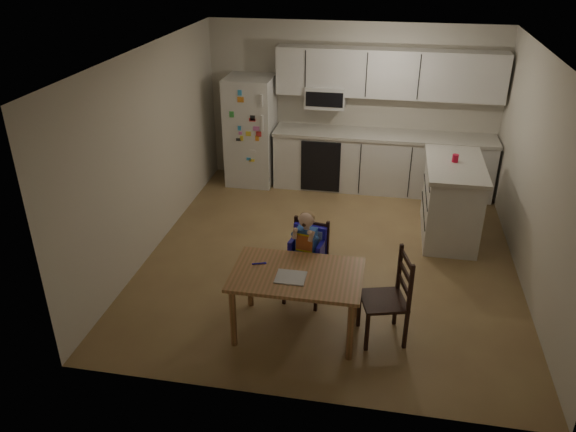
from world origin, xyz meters
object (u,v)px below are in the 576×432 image
(chair_side, at_px, (394,292))
(chair_booster, at_px, (307,246))
(kitchen_island, at_px, (451,199))
(red_cup, at_px, (455,158))
(dining_table, at_px, (297,281))
(refrigerator, at_px, (251,131))

(chair_side, bearing_deg, chair_booster, -135.66)
(kitchen_island, distance_m, chair_side, 2.43)
(kitchen_island, height_order, red_cup, red_cup)
(dining_table, bearing_deg, red_cup, 56.31)
(refrigerator, xyz_separation_m, chair_side, (2.32, -3.63, -0.31))
(dining_table, relative_size, chair_side, 1.35)
(kitchen_island, xyz_separation_m, chair_booster, (-1.64, -1.78, 0.13))
(red_cup, height_order, chair_side, red_cup)
(dining_table, distance_m, chair_side, 0.95)
(red_cup, relative_size, dining_table, 0.08)
(refrigerator, height_order, chair_side, refrigerator)
(chair_booster, bearing_deg, red_cup, 58.88)
(red_cup, bearing_deg, dining_table, -123.69)
(refrigerator, height_order, kitchen_island, refrigerator)
(refrigerator, distance_m, red_cup, 3.27)
(chair_booster, xyz_separation_m, chair_side, (0.93, -0.54, -0.11))
(red_cup, relative_size, chair_booster, 0.09)
(dining_table, height_order, chair_side, chair_side)
(refrigerator, distance_m, chair_side, 4.32)
(refrigerator, relative_size, chair_side, 1.79)
(dining_table, bearing_deg, chair_side, 4.60)
(red_cup, relative_size, chair_side, 0.10)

